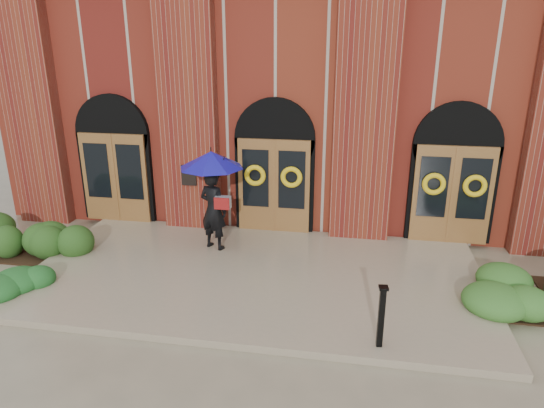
# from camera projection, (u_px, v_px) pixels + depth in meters

# --- Properties ---
(ground) EXTENTS (90.00, 90.00, 0.00)m
(ground) POSITION_uv_depth(u_px,v_px,m) (253.00, 282.00, 10.72)
(ground) COLOR gray
(ground) RESTS_ON ground
(landing) EXTENTS (10.00, 5.30, 0.15)m
(landing) POSITION_uv_depth(u_px,v_px,m) (254.00, 276.00, 10.83)
(landing) COLOR gray
(landing) RESTS_ON ground
(church_building) EXTENTS (16.20, 12.53, 7.00)m
(church_building) POSITION_uv_depth(u_px,v_px,m) (302.00, 84.00, 17.75)
(church_building) COLOR maroon
(church_building) RESTS_ON ground
(man_with_umbrella) EXTENTS (1.98, 1.98, 2.45)m
(man_with_umbrella) POSITION_uv_depth(u_px,v_px,m) (212.00, 182.00, 11.53)
(man_with_umbrella) COLOR black
(man_with_umbrella) RESTS_ON landing
(metal_post) EXTENTS (0.17, 0.17, 1.13)m
(metal_post) POSITION_uv_depth(u_px,v_px,m) (381.00, 315.00, 8.06)
(metal_post) COLOR black
(metal_post) RESTS_ON landing
(hedge_wall_left) EXTENTS (2.98, 1.19, 0.77)m
(hedge_wall_left) POSITION_uv_depth(u_px,v_px,m) (28.00, 239.00, 12.01)
(hedge_wall_left) COLOR #244717
(hedge_wall_left) RESTS_ON ground
(hedge_front_left) EXTENTS (1.36, 1.16, 0.48)m
(hedge_front_left) POSITION_uv_depth(u_px,v_px,m) (5.00, 281.00, 10.26)
(hedge_front_left) COLOR #1D5420
(hedge_front_left) RESTS_ON ground
(hedge_front_right) EXTENTS (1.59, 1.36, 0.56)m
(hedge_front_right) POSITION_uv_depth(u_px,v_px,m) (499.00, 290.00, 9.79)
(hedge_front_right) COLOR #316123
(hedge_front_right) RESTS_ON ground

